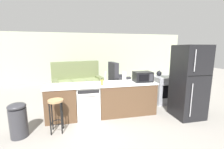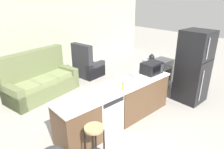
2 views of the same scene
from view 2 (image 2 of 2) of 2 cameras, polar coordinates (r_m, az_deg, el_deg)
ground_plane at (r=4.63m, az=0.30°, el=-14.02°), size 24.00×24.00×0.00m
wall_back at (r=7.66m, az=-19.93°, el=9.86°), size 10.00×0.06×2.60m
kitchen_counter at (r=4.54m, az=2.57°, el=-8.52°), size 2.94×0.66×0.90m
dishwasher at (r=4.26m, az=-2.21°, el=-10.74°), size 0.58×0.61×0.84m
stove_range at (r=6.32m, az=12.78°, el=0.28°), size 0.76×0.68×0.90m
refrigerator at (r=5.65m, az=22.23°, el=2.01°), size 0.72×0.73×1.91m
microwave at (r=5.01m, az=11.28°, el=1.87°), size 0.50×0.37×0.28m
sink_faucet at (r=4.36m, az=1.46°, el=-0.86°), size 0.07×0.18×0.30m
paper_towel_roll at (r=4.66m, az=6.74°, el=0.60°), size 0.14×0.14×0.28m
soap_bottle at (r=4.08m, az=3.10°, el=-3.45°), size 0.06×0.06×0.18m
kettle at (r=6.10m, az=11.28°, el=4.91°), size 0.21×0.17×0.19m
bar_stool at (r=3.44m, az=-5.07°, el=-17.51°), size 0.32×0.32×0.74m
couch at (r=6.10m, az=-19.91°, el=-1.91°), size 2.15×1.31×1.27m
armchair at (r=7.10m, az=-7.20°, el=2.15°), size 0.92×0.96×1.20m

